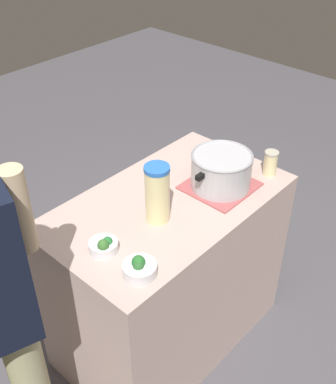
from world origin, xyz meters
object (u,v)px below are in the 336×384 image
at_px(broccoli_bowl_front, 104,246).
at_px(broccoli_bowl_center, 139,268).
at_px(cooking_pot, 221,170).
at_px(lemonade_pitcher, 157,193).
at_px(mason_jar, 270,163).

distance_m(broccoli_bowl_front, broccoli_bowl_center, 0.19).
bearing_deg(cooking_pot, lemonade_pitcher, -8.11).
height_order(lemonade_pitcher, broccoli_bowl_center, lemonade_pitcher).
bearing_deg(broccoli_bowl_center, broccoli_bowl_front, -88.26).
bearing_deg(lemonade_pitcher, broccoli_bowl_center, 31.76).
height_order(cooking_pot, lemonade_pitcher, lemonade_pitcher).
xyz_separation_m(lemonade_pitcher, broccoli_bowl_center, (0.28, 0.18, -0.10)).
xyz_separation_m(mason_jar, broccoli_bowl_center, (0.90, 0.01, -0.03)).
bearing_deg(cooking_pot, mason_jar, 155.98).
xyz_separation_m(cooking_pot, mason_jar, (-0.25, 0.11, -0.03)).
xyz_separation_m(cooking_pot, lemonade_pitcher, (0.37, -0.05, 0.04)).
xyz_separation_m(lemonade_pitcher, mason_jar, (-0.62, 0.16, -0.07)).
relative_size(cooking_pot, broccoli_bowl_center, 2.72).
bearing_deg(lemonade_pitcher, cooking_pot, 171.89).
xyz_separation_m(cooking_pot, broccoli_bowl_center, (0.66, 0.12, -0.06)).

